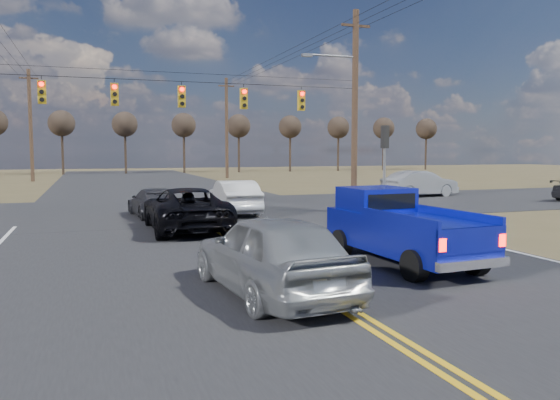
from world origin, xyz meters
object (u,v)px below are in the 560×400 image
object	(u,v)px
silver_suv	(271,254)
cross_car_east_near	(420,184)
white_car_queue	(234,197)
pickup_truck	(400,228)
black_suv	(186,209)
dgrey_car_queue	(155,202)

from	to	relation	value
silver_suv	cross_car_east_near	xyz separation A→B (m)	(15.58, 18.37, -0.03)
white_car_queue	cross_car_east_near	size ratio (longest dim) A/B	0.95
pickup_truck	silver_suv	distance (m)	4.31
pickup_truck	black_suv	world-z (taller)	pickup_truck
pickup_truck	dgrey_car_queue	bearing A→B (deg)	108.57
silver_suv	dgrey_car_queue	bearing A→B (deg)	-92.30
black_suv	dgrey_car_queue	world-z (taller)	black_suv
black_suv	dgrey_car_queue	bearing A→B (deg)	-81.92
white_car_queue	silver_suv	bearing A→B (deg)	80.93
pickup_truck	silver_suv	bearing A→B (deg)	-159.26
dgrey_car_queue	pickup_truck	bearing A→B (deg)	106.68
black_suv	white_car_queue	distance (m)	5.23
pickup_truck	black_suv	xyz separation A→B (m)	(-4.07, 7.30, -0.13)
cross_car_east_near	dgrey_car_queue	bearing A→B (deg)	99.57
dgrey_car_queue	black_suv	bearing A→B (deg)	92.60
black_suv	white_car_queue	size ratio (longest dim) A/B	1.21
silver_suv	dgrey_car_queue	distance (m)	13.45
white_car_queue	cross_car_east_near	world-z (taller)	cross_car_east_near
dgrey_car_queue	silver_suv	bearing A→B (deg)	88.00
silver_suv	white_car_queue	distance (m)	13.70
pickup_truck	white_car_queue	world-z (taller)	pickup_truck
white_car_queue	dgrey_car_queue	bearing A→B (deg)	2.42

